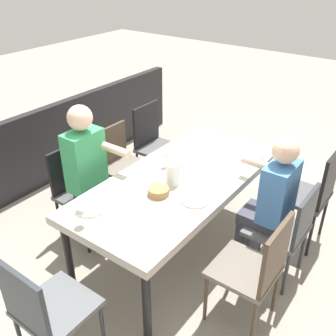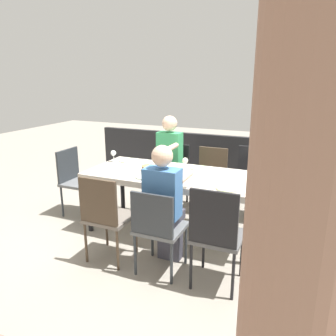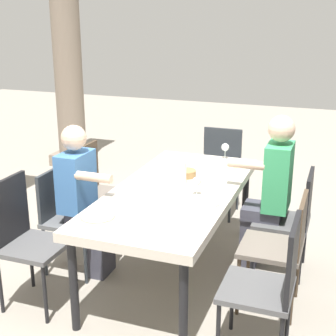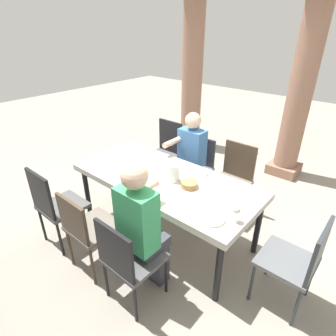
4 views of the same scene
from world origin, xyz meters
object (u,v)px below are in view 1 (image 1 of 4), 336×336
object	(u,v)px
chair_east_south	(79,187)
diner_woman_green	(269,202)
chair_west_north	(313,191)
wine_glass_3	(81,211)
dining_table	(181,183)
wine_glass_1	(167,156)
chair_east_north	(256,267)
chair_mid_south	(121,161)
chair_mid_north	(287,227)
water_pitcher	(173,175)
chair_west_south	(154,141)
plate_2	(195,200)
chair_head_east	(45,308)
plate_0	(252,154)
diner_man_white	(91,174)
plate_1	(168,156)
plate_3	(90,208)
bread_basket	(159,191)

from	to	relation	value
chair_east_south	diner_woman_green	xyz separation A→B (m)	(-0.58, 1.60, 0.17)
chair_west_north	wine_glass_3	bearing A→B (deg)	-32.04
dining_table	wine_glass_1	size ratio (longest dim) A/B	13.68
chair_east_north	chair_mid_south	bearing A→B (deg)	-107.92
chair_mid_north	water_pitcher	size ratio (longest dim) A/B	4.56
chair_west_north	chair_west_south	distance (m)	1.79
chair_west_south	chair_east_south	bearing A→B (deg)	0.21
diner_woman_green	water_pitcher	size ratio (longest dim) A/B	6.64
wine_glass_1	plate_2	size ratio (longest dim) A/B	0.64
chair_head_east	plate_0	xyz separation A→B (m)	(-2.18, 0.31, 0.24)
chair_east_south	wine_glass_3	xyz separation A→B (m)	(0.57, 0.71, 0.36)
dining_table	chair_head_east	world-z (taller)	chair_head_east
diner_man_white	plate_1	bearing A→B (deg)	146.58
chair_west_north	chair_mid_north	distance (m)	0.57
chair_mid_south	chair_mid_north	bearing A→B (deg)	90.00
wine_glass_1	water_pitcher	size ratio (longest dim) A/B	0.79
plate_0	plate_3	xyz separation A→B (m)	(1.50, -0.59, -0.00)
chair_west_north	wine_glass_1	size ratio (longest dim) A/B	6.46
chair_mid_north	plate_0	distance (m)	0.82
chair_west_south	plate_0	world-z (taller)	chair_west_south
water_pitcher	plate_0	bearing A→B (deg)	160.47
plate_1	water_pitcher	size ratio (longest dim) A/B	1.24
water_pitcher	plate_3	bearing A→B (deg)	-23.74
diner_man_white	plate_2	xyz separation A→B (m)	(-0.14, 0.99, 0.05)
chair_east_south	plate_1	world-z (taller)	chair_east_south
chair_west_south	plate_3	size ratio (longest dim) A/B	3.85
diner_man_white	plate_1	size ratio (longest dim) A/B	5.69
diner_man_white	bread_basket	xyz separation A→B (m)	(-0.04, 0.71, 0.07)
diner_man_white	diner_woman_green	bearing A→B (deg)	112.25
chair_mid_north	wine_glass_1	xyz separation A→B (m)	(0.13, -1.09, 0.36)
chair_east_south	wine_glass_1	distance (m)	0.89
diner_woman_green	wine_glass_3	world-z (taller)	diner_woman_green
plate_0	wine_glass_1	distance (m)	0.84
diner_man_white	wine_glass_1	xyz separation A→B (m)	(-0.44, 0.49, 0.15)
chair_west_north	plate_0	size ratio (longest dim) A/B	4.10
chair_head_east	chair_mid_north	bearing A→B (deg)	151.85
wine_glass_3	chair_east_south	bearing A→B (deg)	-128.70
chair_west_north	chair_west_south	bearing A→B (deg)	-90.00
chair_east_north	chair_east_south	world-z (taller)	chair_east_north
dining_table	plate_3	distance (m)	0.83
chair_mid_north	wine_glass_1	world-z (taller)	wine_glass_1
plate_1	plate_2	size ratio (longest dim) A/B	1.00
plate_3	water_pitcher	distance (m)	0.72
chair_east_south	chair_head_east	distance (m)	1.41
wine_glass_1	bread_basket	bearing A→B (deg)	28.58
chair_east_north	wine_glass_3	bearing A→B (deg)	-61.93
chair_west_north	diner_woman_green	distance (m)	0.61
chair_mid_south	wine_glass_1	xyz separation A→B (m)	(0.13, 0.68, 0.34)
chair_west_north	bread_basket	size ratio (longest dim) A/B	5.75
chair_east_south	wine_glass_3	bearing A→B (deg)	51.30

